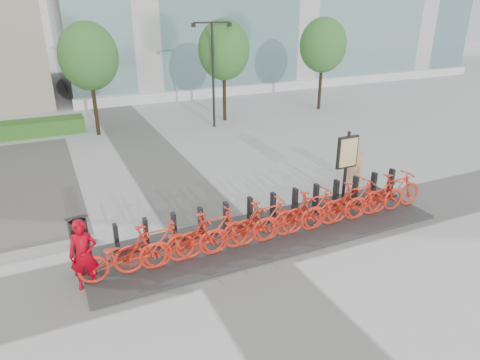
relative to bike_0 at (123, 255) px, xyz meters
name	(u,v)px	position (x,y,z in m)	size (l,w,h in m)	color
ground	(229,251)	(2.60, 0.05, -0.61)	(120.00, 120.00, 0.00)	#B9B9B9
hedge_b	(16,130)	(-2.40, 13.25, -0.26)	(6.00, 1.20, 0.70)	#306929
tree_1	(89,57)	(1.10, 12.05, 2.98)	(2.60, 2.60, 5.10)	black
tree_2	(224,50)	(7.60, 12.05, 2.98)	(2.60, 2.60, 5.10)	black
tree_3	(323,45)	(13.60, 12.05, 2.98)	(2.60, 2.60, 5.10)	black
streetlamp	(213,63)	(6.60, 11.05, 2.53)	(2.00, 0.20, 5.00)	black
dock_pad	(269,233)	(3.90, 0.35, -0.57)	(9.60, 2.40, 0.08)	#343434
dock_rail_posts	(274,208)	(4.32, 0.82, -0.10)	(8.74, 0.50, 0.85)	black
bike_0	(123,255)	(0.00, 0.00, 0.00)	(0.70, 2.00, 1.05)	red
bike_1	(155,246)	(0.72, 0.00, 0.06)	(0.55, 1.94, 1.17)	red
bike_2	(185,241)	(1.44, 0.00, 0.00)	(0.70, 2.00, 1.05)	red
bike_3	(213,232)	(2.16, 0.00, 0.06)	(0.55, 1.94, 1.17)	red
bike_4	(240,228)	(2.88, 0.00, 0.00)	(0.70, 2.00, 1.05)	red
bike_5	(266,221)	(3.60, 0.00, 0.06)	(0.55, 1.94, 1.17)	red
bike_6	(290,217)	(4.32, 0.00, 0.00)	(0.70, 2.00, 1.05)	red
bike_7	(313,210)	(5.04, 0.00, 0.06)	(0.55, 1.94, 1.17)	red
bike_8	(335,207)	(5.76, 0.00, 0.00)	(0.70, 2.00, 1.05)	red
bike_9	(356,200)	(6.48, 0.00, 0.06)	(0.55, 1.94, 1.17)	red
bike_10	(375,197)	(7.20, 0.00, 0.00)	(0.70, 2.00, 1.05)	red
bike_11	(395,191)	(7.92, 0.00, 0.06)	(0.55, 1.94, 1.17)	red
kiosk	(80,244)	(-0.83, 0.62, 0.16)	(0.48, 0.42, 1.43)	black
worker_red	(84,255)	(-0.82, 0.00, 0.22)	(0.60, 0.39, 1.65)	#A9000F
construction_barrel	(355,167)	(8.42, 2.41, -0.09)	(0.53, 0.53, 1.02)	orange
map_sign	(347,155)	(7.15, 1.36, 0.87)	(0.73, 0.13, 2.23)	black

